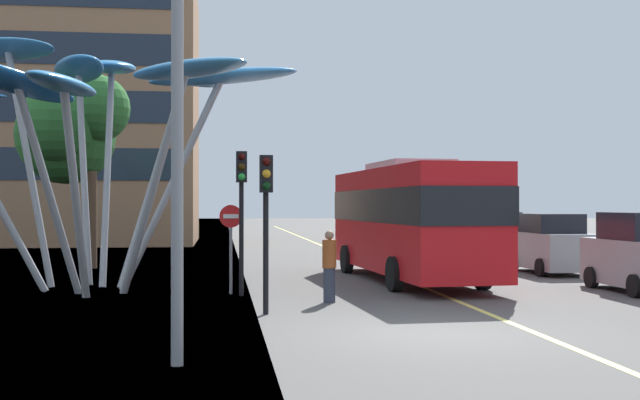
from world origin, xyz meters
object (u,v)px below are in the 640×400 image
Objects in this scene: leaf_sculpture at (102,87)px; traffic_light_kerb_far at (241,191)px; red_bus at (409,216)px; no_entry_sign at (231,234)px; car_side_street at (494,237)px; traffic_light_kerb_near at (266,199)px; car_parked_far at (551,245)px; pedestrian at (329,266)px; street_lamp at (203,55)px; car_far_side at (439,229)px.

leaf_sculpture is 3.07× the size of traffic_light_kerb_far.
traffic_light_kerb_far reaches higher than red_bus.
no_entry_sign is at bearing -152.14° from red_bus.
car_side_street is (15.18, 10.87, -4.69)m from leaf_sculpture.
traffic_light_kerb_near is 0.88× the size of car_parked_far.
car_side_street is 17.20m from pedestrian.
street_lamp is at bearing -111.96° from pedestrian.
car_far_side reaches higher than car_side_street.
pedestrian is (-3.18, -5.02, -1.14)m from red_bus.
no_entry_sign reaches higher than pedestrian.
car_far_side is at bearing 61.17° from traffic_light_kerb_far.
pedestrian is 3.22m from no_entry_sign.
pedestrian is at bearing -37.14° from traffic_light_kerb_far.
traffic_light_kerb_far is at bearing -28.02° from leaf_sculpture.
car_parked_far is at bearing -94.63° from car_side_street.
car_parked_far is (10.77, 5.54, -1.74)m from traffic_light_kerb_far.
car_side_street reaches higher than pedestrian.
no_entry_sign is at bearing -23.05° from leaf_sculpture.
street_lamp is at bearing -95.21° from traffic_light_kerb_far.
red_bus is 2.76× the size of traffic_light_kerb_far.
no_entry_sign reaches higher than car_side_street.
red_bus reaches higher than traffic_light_kerb_near.
street_lamp reaches higher than no_entry_sign.
car_far_side is (10.35, 23.14, -1.41)m from traffic_light_kerb_near.
car_parked_far is at bearing 13.54° from leaf_sculpture.
red_bus is at bearing 8.86° from leaf_sculpture.
car_parked_far is 1.65× the size of no_entry_sign.
car_far_side is at bearing 59.91° from no_entry_sign.
leaf_sculpture is 23.30m from car_far_side.
pedestrian is at bearing -122.70° from car_side_street.
traffic_light_kerb_far is at bearing -152.78° from car_parked_far.
street_lamp reaches higher than traffic_light_kerb_far.
leaf_sculpture reaches higher than red_bus.
pedestrian is (2.87, 7.12, -3.72)m from street_lamp.
leaf_sculpture is at bearing -171.14° from red_bus.
street_lamp is 3.03× the size of no_entry_sign.
car_side_street is 0.55× the size of street_lamp.
street_lamp is at bearing -112.26° from car_far_side.
car_far_side is (-0.58, 6.71, 0.13)m from car_side_street.
car_far_side is (14.60, 17.58, -4.57)m from leaf_sculpture.
car_side_street is (0.60, 7.36, -0.02)m from car_parked_far.
street_lamp reaches higher than red_bus.
leaf_sculpture reaches higher than car_parked_far.
street_lamp is (-11.56, -14.24, 3.63)m from car_parked_far.
leaf_sculpture is 4.86× the size of no_entry_sign.
car_parked_far is 11.23m from pedestrian.
car_side_street is at bearing 60.61° from street_lamp.
red_bus is 8.49m from traffic_light_kerb_near.
no_entry_sign is at bearing 99.85° from traffic_light_kerb_near.
no_entry_sign is (-0.70, 4.05, -0.91)m from traffic_light_kerb_near.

